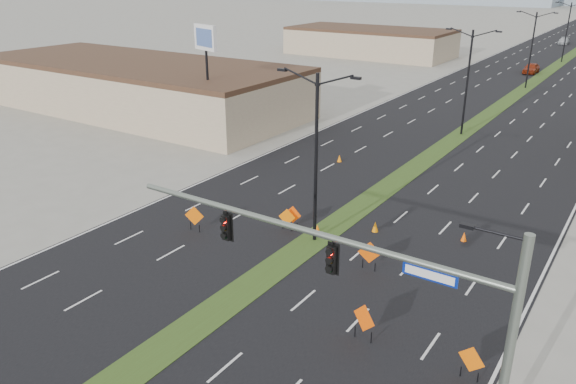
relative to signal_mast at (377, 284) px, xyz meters
The scene contains 23 objects.
ground 10.01m from the signal_mast, 166.85° to the right, with size 600.00×600.00×0.00m, color gray.
road_surface 98.49m from the signal_mast, 94.99° to the left, with size 25.00×400.00×0.02m, color black.
median_strip 98.49m from the signal_mast, 94.99° to the left, with size 2.00×400.00×0.04m, color #344619.
building_sw_near 51.83m from the signal_mast, 147.26° to the left, with size 40.00×16.00×5.00m, color tan.
building_sw_far 92.41m from the signal_mast, 116.04° to the left, with size 30.00×14.00×4.50m, color tan.
signal_mast is the anchor object (origin of this frame).
streetlight_0 13.18m from the signal_mast, 130.54° to the left, with size 5.15×0.24×10.02m.
streetlight_1 38.96m from the signal_mast, 102.69° to the left, with size 5.15×0.24×10.02m.
streetlight_2 66.56m from the signal_mast, 97.39° to the left, with size 5.15×0.24×10.02m.
streetlight_3 94.39m from the signal_mast, 95.20° to the left, with size 5.15×0.24×10.02m.
car_left 79.66m from the signal_mast, 97.62° to the left, with size 1.87×4.66×1.59m, color maroon.
car_far 122.96m from the signal_mast, 95.97° to the left, with size 1.91×4.71×1.37m, color #B9BEC4.
construction_sign_0 17.31m from the signal_mast, 155.66° to the left, with size 1.20×0.44×1.67m.
construction_sign_1 15.32m from the signal_mast, 136.28° to the left, with size 1.06×0.35×1.45m.
construction_sign_2 15.52m from the signal_mast, 134.66° to the left, with size 1.13×0.17×1.51m.
construction_sign_3 4.96m from the signal_mast, 121.45° to the left, with size 1.26×0.58×1.81m.
construction_sign_4 10.28m from the signal_mast, 116.41° to the left, with size 1.19×0.50×1.68m.
construction_sign_5 5.63m from the signal_mast, 43.80° to the left, with size 1.13×0.36×1.55m.
cone_0 14.83m from the signal_mast, 129.16° to the left, with size 0.34×0.34×0.56m, color #FF6805.
cone_1 15.08m from the signal_mast, 114.74° to the left, with size 0.40×0.40×0.67m, color orange.
cone_2 15.56m from the signal_mast, 94.01° to the left, with size 0.35×0.35×0.59m, color #FF5A05.
cone_3 28.22m from the signal_mast, 121.25° to the left, with size 0.38×0.38×0.63m, color orange.
pole_sign_west 37.54m from the signal_mast, 140.42° to the left, with size 3.37×1.39×10.51m.
Camera 1 is at (15.49, -14.10, 15.15)m, focal length 35.00 mm.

